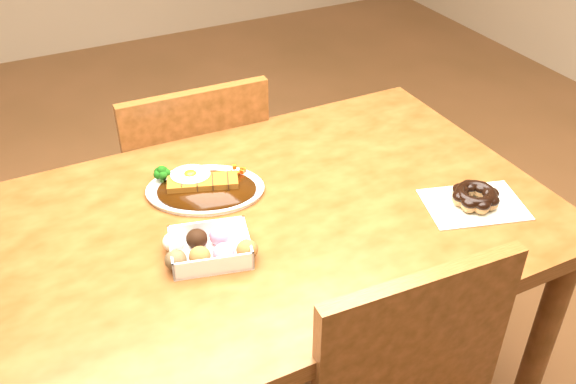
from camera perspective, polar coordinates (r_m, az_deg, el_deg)
name	(u,v)px	position (r m, az deg, el deg)	size (l,w,h in m)	color
table	(278,248)	(1.46, -0.91, -4.98)	(1.20, 0.80, 0.75)	#47290E
chair_far	(191,192)	(1.96, -8.58, -0.04)	(0.43, 0.43, 0.87)	#47290E
katsu_curry_plate	(203,186)	(1.47, -7.56, 0.49)	(0.32, 0.28, 0.05)	white
donut_box	(208,247)	(1.28, -7.11, -4.91)	(0.19, 0.16, 0.04)	white
pon_de_ring	(475,197)	(1.47, 16.30, -0.44)	(0.25, 0.21, 0.04)	silver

